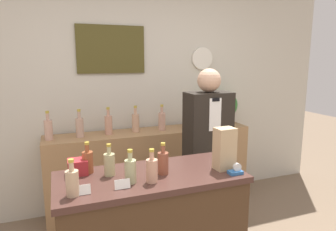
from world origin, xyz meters
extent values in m
cube|color=beige|center=(0.00, 2.00, 1.35)|extent=(5.20, 0.06, 2.70)
cube|color=#473F19|center=(-0.20, 1.96, 1.80)|extent=(0.73, 0.02, 0.51)
cylinder|color=white|center=(0.89, 1.95, 1.71)|extent=(0.26, 0.03, 0.26)
cube|color=#9E754C|center=(0.17, 1.74, 0.46)|extent=(2.27, 0.41, 0.92)
cube|color=#412620|center=(-0.25, 0.42, 0.94)|extent=(1.21, 0.55, 0.04)
cube|color=black|center=(0.49, 1.03, 0.38)|extent=(0.31, 0.24, 0.75)
cube|color=black|center=(0.49, 1.03, 1.08)|extent=(0.41, 0.24, 0.65)
cube|color=white|center=(0.49, 0.90, 1.22)|extent=(0.11, 0.01, 0.29)
cube|color=black|center=(0.49, 0.90, 1.35)|extent=(0.07, 0.01, 0.03)
sphere|color=tan|center=(0.49, 1.03, 1.51)|extent=(0.21, 0.21, 0.21)
cylinder|color=#9E998E|center=(1.10, 1.77, 0.96)|extent=(0.20, 0.20, 0.10)
sphere|color=#2D6B2D|center=(1.10, 1.77, 1.15)|extent=(0.33, 0.33, 0.33)
cube|color=tan|center=(0.25, 0.34, 1.10)|extent=(0.14, 0.11, 0.29)
cube|color=#2D66A8|center=(0.27, 0.23, 0.97)|extent=(0.09, 0.06, 0.02)
cylinder|color=silver|center=(0.28, 0.23, 1.00)|extent=(0.06, 0.02, 0.06)
cube|color=white|center=(-0.69, 0.27, 0.98)|extent=(0.09, 0.02, 0.06)
cube|color=white|center=(-0.47, 0.27, 0.98)|extent=(0.09, 0.02, 0.06)
cube|color=maroon|center=(-0.69, 0.60, 1.01)|extent=(0.13, 0.12, 0.10)
cylinder|color=tan|center=(-0.74, 0.28, 1.03)|extent=(0.07, 0.07, 0.14)
cylinder|color=tan|center=(-0.74, 0.28, 1.12)|extent=(0.03, 0.03, 0.05)
cylinder|color=#B29933|center=(-0.74, 0.28, 1.16)|extent=(0.03, 0.03, 0.02)
cylinder|color=brown|center=(-0.63, 0.60, 1.03)|extent=(0.07, 0.07, 0.14)
cylinder|color=brown|center=(-0.63, 0.60, 1.12)|extent=(0.03, 0.03, 0.05)
cylinder|color=#B29933|center=(-0.63, 0.60, 1.16)|extent=(0.03, 0.03, 0.02)
cylinder|color=tan|center=(-0.50, 0.50, 1.03)|extent=(0.07, 0.07, 0.14)
cylinder|color=tan|center=(-0.50, 0.50, 1.12)|extent=(0.03, 0.03, 0.05)
cylinder|color=#B29933|center=(-0.50, 0.50, 1.16)|extent=(0.03, 0.03, 0.02)
cylinder|color=tan|center=(-0.40, 0.34, 1.03)|extent=(0.07, 0.07, 0.14)
cylinder|color=tan|center=(-0.40, 0.34, 1.12)|extent=(0.03, 0.03, 0.05)
cylinder|color=#B29933|center=(-0.40, 0.34, 1.16)|extent=(0.03, 0.03, 0.02)
cylinder|color=tan|center=(-0.28, 0.30, 1.03)|extent=(0.07, 0.07, 0.14)
cylinder|color=tan|center=(-0.28, 0.30, 1.12)|extent=(0.03, 0.03, 0.05)
cylinder|color=#B29933|center=(-0.28, 0.30, 1.16)|extent=(0.03, 0.03, 0.02)
cylinder|color=brown|center=(-0.17, 0.40, 1.03)|extent=(0.07, 0.07, 0.14)
cylinder|color=brown|center=(-0.17, 0.40, 1.12)|extent=(0.03, 0.03, 0.05)
cylinder|color=#B29933|center=(-0.17, 0.40, 1.16)|extent=(0.03, 0.03, 0.02)
cylinder|color=tan|center=(-0.88, 1.73, 1.02)|extent=(0.08, 0.08, 0.20)
cylinder|color=tan|center=(-0.88, 1.73, 1.15)|extent=(0.03, 0.03, 0.07)
cylinder|color=#B29933|center=(-0.88, 1.73, 1.19)|extent=(0.03, 0.03, 0.02)
cylinder|color=tan|center=(-0.59, 1.73, 1.02)|extent=(0.08, 0.08, 0.20)
cylinder|color=tan|center=(-0.59, 1.73, 1.15)|extent=(0.03, 0.03, 0.07)
cylinder|color=#B29933|center=(-0.59, 1.73, 1.19)|extent=(0.03, 0.03, 0.02)
cylinder|color=tan|center=(-0.29, 1.75, 1.02)|extent=(0.08, 0.08, 0.20)
cylinder|color=tan|center=(-0.29, 1.75, 1.15)|extent=(0.03, 0.03, 0.07)
cylinder|color=#B29933|center=(-0.29, 1.75, 1.19)|extent=(0.03, 0.03, 0.02)
cylinder|color=tan|center=(0.00, 1.75, 1.02)|extent=(0.08, 0.08, 0.20)
cylinder|color=tan|center=(0.00, 1.75, 1.15)|extent=(0.03, 0.03, 0.07)
cylinder|color=#B29933|center=(0.00, 1.75, 1.19)|extent=(0.03, 0.03, 0.02)
cylinder|color=tan|center=(0.29, 1.73, 1.02)|extent=(0.08, 0.08, 0.20)
cylinder|color=tan|center=(0.29, 1.73, 1.15)|extent=(0.03, 0.03, 0.07)
cylinder|color=#B29933|center=(0.29, 1.73, 1.19)|extent=(0.03, 0.03, 0.02)
cylinder|color=tan|center=(0.59, 1.72, 1.02)|extent=(0.08, 0.08, 0.20)
cylinder|color=tan|center=(0.59, 1.72, 1.15)|extent=(0.03, 0.03, 0.07)
cylinder|color=#B29933|center=(0.59, 1.72, 1.19)|extent=(0.03, 0.03, 0.02)
cylinder|color=tan|center=(0.88, 1.75, 1.02)|extent=(0.08, 0.08, 0.20)
cylinder|color=tan|center=(0.88, 1.75, 1.15)|extent=(0.03, 0.03, 0.07)
cylinder|color=#B29933|center=(0.88, 1.75, 1.19)|extent=(0.03, 0.03, 0.02)
camera|label=1|loc=(-0.80, -1.34, 1.69)|focal=32.00mm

